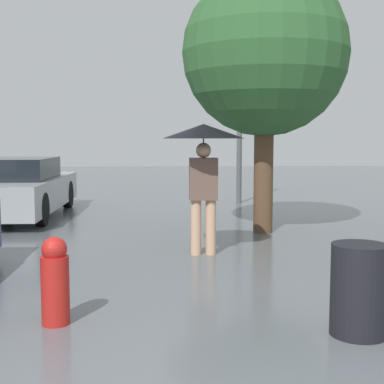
{
  "coord_description": "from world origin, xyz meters",
  "views": [
    {
      "loc": [
        -0.09,
        -2.98,
        1.65
      ],
      "look_at": [
        0.31,
        4.56,
        0.9
      ],
      "focal_mm": 50.0,
      "sensor_mm": 36.0,
      "label": 1
    }
  ],
  "objects_px": {
    "parked_car_farthest": "(20,189)",
    "trash_bin": "(359,290)",
    "pedestrian": "(203,148)",
    "street_lamp": "(240,103)",
    "fire_hydrant": "(55,281)",
    "tree": "(265,54)"
  },
  "relations": [
    {
      "from": "parked_car_farthest",
      "to": "trash_bin",
      "type": "relative_size",
      "value": 5.83
    },
    {
      "from": "parked_car_farthest",
      "to": "pedestrian",
      "type": "bearing_deg",
      "value": -48.15
    },
    {
      "from": "pedestrian",
      "to": "parked_car_farthest",
      "type": "distance_m",
      "value": 5.53
    },
    {
      "from": "street_lamp",
      "to": "trash_bin",
      "type": "xyz_separation_m",
      "value": [
        -0.31,
        -9.37,
        -2.18
      ]
    },
    {
      "from": "pedestrian",
      "to": "fire_hydrant",
      "type": "height_order",
      "value": "pedestrian"
    },
    {
      "from": "parked_car_farthest",
      "to": "tree",
      "type": "bearing_deg",
      "value": -25.1
    },
    {
      "from": "pedestrian",
      "to": "tree",
      "type": "distance_m",
      "value": 2.68
    },
    {
      "from": "trash_bin",
      "to": "fire_hydrant",
      "type": "distance_m",
      "value": 2.64
    },
    {
      "from": "parked_car_farthest",
      "to": "street_lamp",
      "type": "bearing_deg",
      "value": 22.4
    },
    {
      "from": "pedestrian",
      "to": "fire_hydrant",
      "type": "xyz_separation_m",
      "value": [
        -1.54,
        -2.83,
        -1.14
      ]
    },
    {
      "from": "pedestrian",
      "to": "trash_bin",
      "type": "relative_size",
      "value": 2.4
    },
    {
      "from": "pedestrian",
      "to": "street_lamp",
      "type": "distance_m",
      "value": 6.37
    },
    {
      "from": "tree",
      "to": "trash_bin",
      "type": "bearing_deg",
      "value": -91.44
    },
    {
      "from": "pedestrian",
      "to": "street_lamp",
      "type": "relative_size",
      "value": 0.41
    },
    {
      "from": "tree",
      "to": "trash_bin",
      "type": "distance_m",
      "value": 5.72
    },
    {
      "from": "parked_car_farthest",
      "to": "trash_bin",
      "type": "distance_m",
      "value": 8.69
    },
    {
      "from": "street_lamp",
      "to": "fire_hydrant",
      "type": "xyz_separation_m",
      "value": [
        -2.92,
        -8.96,
        -2.17
      ]
    },
    {
      "from": "fire_hydrant",
      "to": "tree",
      "type": "bearing_deg",
      "value": 59.42
    },
    {
      "from": "parked_car_farthest",
      "to": "fire_hydrant",
      "type": "xyz_separation_m",
      "value": [
        2.1,
        -6.89,
        -0.2
      ]
    },
    {
      "from": "trash_bin",
      "to": "pedestrian",
      "type": "bearing_deg",
      "value": 108.33
    },
    {
      "from": "pedestrian",
      "to": "trash_bin",
      "type": "height_order",
      "value": "pedestrian"
    },
    {
      "from": "street_lamp",
      "to": "fire_hydrant",
      "type": "bearing_deg",
      "value": -108.04
    }
  ]
}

